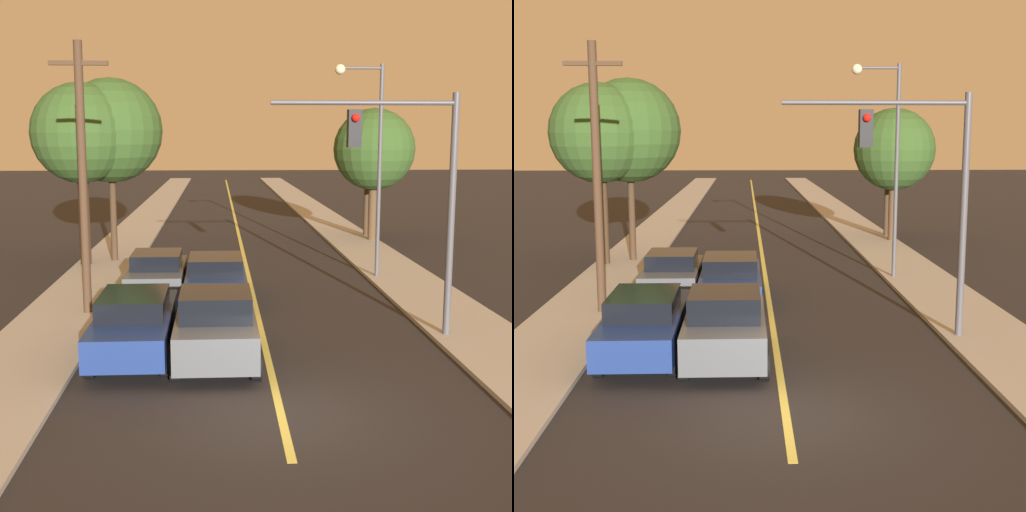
# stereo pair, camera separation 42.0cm
# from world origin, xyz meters

# --- Properties ---
(ground_plane) EXTENTS (200.00, 200.00, 0.00)m
(ground_plane) POSITION_xyz_m (0.00, 0.00, 0.00)
(ground_plane) COLOR black
(road_surface) EXTENTS (8.53, 80.00, 0.01)m
(road_surface) POSITION_xyz_m (0.00, 36.00, 0.01)
(road_surface) COLOR black
(road_surface) RESTS_ON ground
(sidewalk_left) EXTENTS (2.50, 80.00, 0.12)m
(sidewalk_left) POSITION_xyz_m (-5.51, 36.00, 0.06)
(sidewalk_left) COLOR #9E998E
(sidewalk_left) RESTS_ON ground
(sidewalk_right) EXTENTS (2.50, 80.00, 0.12)m
(sidewalk_right) POSITION_xyz_m (5.51, 36.00, 0.06)
(sidewalk_right) COLOR #9E998E
(sidewalk_right) RESTS_ON ground
(car_near_lane_front) EXTENTS (1.92, 3.99, 1.68)m
(car_near_lane_front) POSITION_xyz_m (-1.19, 3.19, 0.84)
(car_near_lane_front) COLOR #474C51
(car_near_lane_front) RESTS_ON ground
(car_near_lane_second) EXTENTS (1.99, 4.72, 1.41)m
(car_near_lane_second) POSITION_xyz_m (-1.19, 9.60, 0.72)
(car_near_lane_second) COLOR navy
(car_near_lane_second) RESTS_ON ground
(car_outer_lane_front) EXTENTS (1.84, 4.88, 1.54)m
(car_outer_lane_front) POSITION_xyz_m (-3.07, 3.77, 0.81)
(car_outer_lane_front) COLOR navy
(car_outer_lane_front) RESTS_ON ground
(car_outer_lane_second) EXTENTS (1.86, 4.26, 1.46)m
(car_outer_lane_second) POSITION_xyz_m (-3.07, 10.18, 0.76)
(car_outer_lane_second) COLOR #474C51
(car_outer_lane_second) RESTS_ON ground
(traffic_signal_mast) EXTENTS (4.59, 0.42, 6.02)m
(traffic_signal_mast) POSITION_xyz_m (3.61, 4.85, 4.19)
(traffic_signal_mast) COLOR #47474C
(traffic_signal_mast) RESTS_ON ground
(streetlamp_right) EXTENTS (1.72, 0.36, 7.46)m
(streetlamp_right) POSITION_xyz_m (4.24, 12.60, 4.86)
(streetlamp_right) COLOR #47474C
(streetlamp_right) RESTS_ON ground
(utility_pole_left) EXTENTS (1.60, 0.24, 7.53)m
(utility_pole_left) POSITION_xyz_m (-4.86, 7.68, 4.05)
(utility_pole_left) COLOR #422D1E
(utility_pole_left) RESTS_ON ground
(tree_left_near) EXTENTS (3.85, 3.85, 7.04)m
(tree_left_near) POSITION_xyz_m (-6.33, 15.65, 5.20)
(tree_left_near) COLOR #3D2B1C
(tree_left_near) RESTS_ON ground
(tree_left_far) EXTENTS (4.12, 4.12, 7.27)m
(tree_left_far) POSITION_xyz_m (-5.32, 16.46, 5.32)
(tree_left_far) COLOR #3D2B1C
(tree_left_far) RESTS_ON ground
(tree_right_near) EXTENTS (3.91, 3.91, 6.34)m
(tree_right_near) POSITION_xyz_m (6.44, 21.81, 4.48)
(tree_right_near) COLOR #4C3823
(tree_right_near) RESTS_ON ground
(tree_right_far) EXTENTS (2.99, 2.99, 5.78)m
(tree_right_far) POSITION_xyz_m (6.49, 23.51, 4.38)
(tree_right_far) COLOR #3D2B1C
(tree_right_far) RESTS_ON ground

